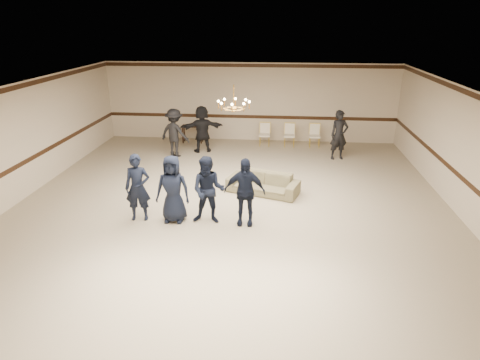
% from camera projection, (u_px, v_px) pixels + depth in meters
% --- Properties ---
extents(room, '(12.01, 14.01, 3.21)m').
position_uv_depth(room, '(230.00, 153.00, 10.70)').
color(room, tan).
rests_on(room, ground).
extents(chair_rail, '(12.00, 0.02, 0.14)m').
position_uv_depth(chair_rail, '(250.00, 117.00, 17.40)').
color(chair_rail, black).
rests_on(chair_rail, wall_back).
extents(crown_molding, '(12.00, 0.02, 0.14)m').
position_uv_depth(crown_molding, '(250.00, 65.00, 16.64)').
color(crown_molding, black).
rests_on(crown_molding, wall_back).
extents(chandelier, '(0.94, 0.94, 0.89)m').
position_uv_depth(chandelier, '(234.00, 97.00, 11.17)').
color(chandelier, '#C38E3E').
rests_on(chandelier, ceiling).
extents(boy_a, '(0.69, 0.50, 1.74)m').
position_uv_depth(boy_a, '(138.00, 188.00, 10.45)').
color(boy_a, black).
rests_on(boy_a, floor).
extents(boy_b, '(0.86, 0.57, 1.74)m').
position_uv_depth(boy_b, '(173.00, 189.00, 10.37)').
color(boy_b, black).
rests_on(boy_b, floor).
extents(boy_c, '(0.86, 0.68, 1.74)m').
position_uv_depth(boy_c, '(208.00, 190.00, 10.29)').
color(boy_c, black).
rests_on(boy_c, floor).
extents(boy_d, '(1.02, 0.44, 1.74)m').
position_uv_depth(boy_d, '(245.00, 192.00, 10.21)').
color(boy_d, black).
rests_on(boy_d, floor).
extents(settee, '(2.24, 1.43, 0.61)m').
position_uv_depth(settee, '(263.00, 183.00, 12.26)').
color(settee, '#736A4C').
rests_on(settee, floor).
extents(adult_left, '(1.32, 1.01, 1.80)m').
position_uv_depth(adult_left, '(175.00, 133.00, 15.30)').
color(adult_left, black).
rests_on(adult_left, floor).
extents(adult_mid, '(1.75, 1.04, 1.80)m').
position_uv_depth(adult_mid, '(202.00, 129.00, 15.87)').
color(adult_mid, black).
rests_on(adult_mid, floor).
extents(adult_right, '(0.75, 0.59, 1.80)m').
position_uv_depth(adult_right, '(339.00, 135.00, 15.04)').
color(adult_right, black).
rests_on(adult_right, floor).
extents(banquet_chair_left, '(0.46, 0.46, 0.91)m').
position_uv_depth(banquet_chair_left, '(265.00, 135.00, 16.78)').
color(banquet_chair_left, '#F5E9CE').
rests_on(banquet_chair_left, floor).
extents(banquet_chair_mid, '(0.46, 0.46, 0.91)m').
position_uv_depth(banquet_chair_mid, '(290.00, 135.00, 16.69)').
color(banquet_chair_mid, '#F5E9CE').
rests_on(banquet_chair_mid, floor).
extents(banquet_chair_right, '(0.45, 0.45, 0.91)m').
position_uv_depth(banquet_chair_right, '(315.00, 136.00, 16.61)').
color(banquet_chair_right, '#F5E9CE').
rests_on(banquet_chair_right, floor).
extents(console_table, '(0.86, 0.37, 0.72)m').
position_uv_depth(console_table, '(193.00, 134.00, 17.27)').
color(console_table, black).
rests_on(console_table, floor).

